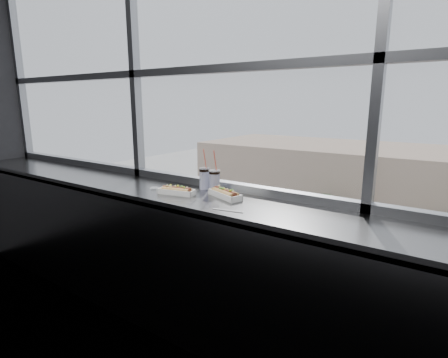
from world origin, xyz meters
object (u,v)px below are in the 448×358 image
Objects in this scene: tree_center at (447,232)px; soda_cup_left at (204,177)px; car_far_a at (300,246)px; tree_left at (325,210)px; car_near_a at (182,263)px; car_near_c at (377,325)px; pedestrian_b at (401,247)px; car_near_b at (285,294)px; hotdog_tray_left at (177,191)px; pedestrian_a at (331,234)px; hotdog_tray_right at (225,194)px; soda_cup_right at (214,180)px; loose_straw at (228,210)px; wrapper at (154,188)px.

soda_cup_left is at bearing -93.28° from tree_center.
tree_left is (0.64, 4.00, 2.16)m from car_far_a.
car_near_c is at bearing -84.14° from car_near_a.
car_near_a is 17.78m from pedestrian_b.
soda_cup_left is 0.05× the size of car_near_b.
pedestrian_a is (-6.93, 28.09, -10.98)m from hotdog_tray_left.
car_near_a is (-14.79, 16.21, -11.15)m from hotdog_tray_right.
soda_cup_right is at bearing 35.57° from hotdog_tray_left.
pedestrian_b is (-1.49, 28.09, -11.00)m from soda_cup_right.
pedestrian_b is (13.15, 11.96, 0.21)m from car_near_a.
loose_straw is 30.50m from pedestrian_b.
hotdog_tray_right is at bearing 104.58° from pedestrian_a.
car_near_a is 0.84× the size of car_near_c.
car_far_a is (-8.87, 24.46, -11.08)m from loose_straw.
hotdog_tray_left is 0.37m from hotdog_tray_right.
car_far_a is at bearing -158.22° from tree_center.
hotdog_tray_right is 0.05× the size of car_near_c.
tree_center is at bearing 86.98° from soda_cup_right.
hotdog_tray_right is 0.19m from soda_cup_right.
car_near_a is at bearing 132.23° from soda_cup_right.
wrapper is 20.48m from car_near_b.
hotdog_tray_right reaches higher than pedestrian_b.
car_near_b is at bearing -158.62° from car_far_a.
pedestrian_a is at bearing 125.69° from hotdog_tray_right.
soda_cup_right is 0.05× the size of car_near_c.
car_near_c is at bearing 115.19° from hotdog_tray_right.
pedestrian_a is at bearing 104.11° from soda_cup_left.
hotdog_tray_left is at bearing -138.93° from hotdog_tray_right.
pedestrian_b is at bearing 92.12° from wrapper.
pedestrian_a is (-0.81, 11.76, -0.06)m from car_near_b.
wrapper is at bearing -133.11° from car_near_a.
tree_center is (1.68, 28.34, -9.00)m from hotdog_tray_left.
car_near_b is 1.47× the size of tree_left.
loose_straw reaches higher than pedestrian_b.
pedestrian_a is at bearing 92.10° from pedestrian_b.
hotdog_tray_right is 0.06× the size of car_near_a.
car_far_a is 0.88× the size of car_near_c.
wrapper is 0.02× the size of tree_center.
pedestrian_b is (-1.05, 28.28, -10.92)m from wrapper.
soda_cup_left is 0.98× the size of soda_cup_right.
soda_cup_left is 0.14× the size of pedestrian_b.
soda_cup_right is at bearing -176.97° from pedestrian_b.
car_near_a is at bearing 57.41° from pedestrian_a.
soda_cup_right reaches higher than pedestrian_a.
tree_center reaches higher than pedestrian_a.
pedestrian_b is (-1.83, 28.43, -10.91)m from loose_straw.
car_near_b is at bearing -123.02° from tree_center.
car_near_c is 13.98m from tree_left.
car_near_a is 1.18× the size of tree_left.
car_far_a is (-2.21, 8.00, -0.19)m from car_near_b.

